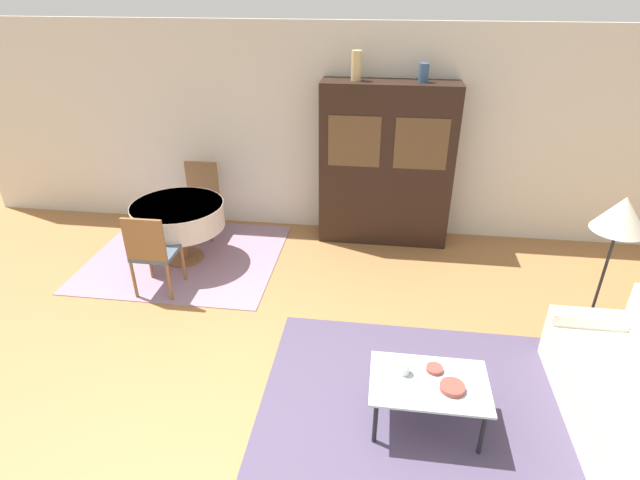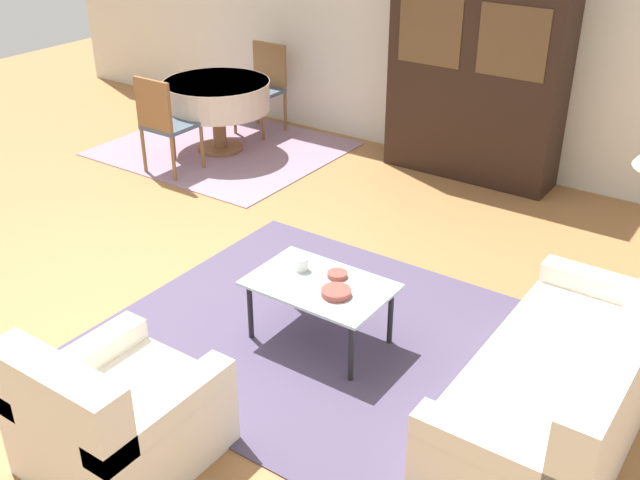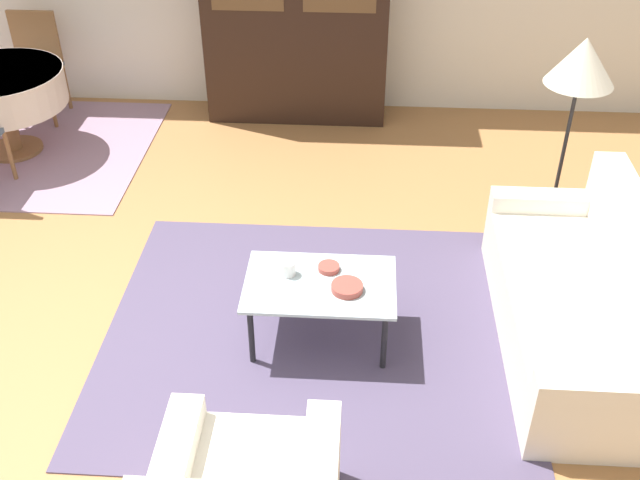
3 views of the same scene
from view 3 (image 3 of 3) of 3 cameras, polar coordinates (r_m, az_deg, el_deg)
ground_plane at (r=4.78m, az=-14.78°, el=-8.18°), size 14.00×14.00×0.00m
area_rug at (r=4.75m, az=-0.43°, el=-6.95°), size 2.60×2.32×0.01m
dining_rug at (r=7.25m, az=-22.06°, el=6.44°), size 2.33×2.02×0.01m
couch at (r=4.76m, az=19.56°, el=-4.69°), size 0.84×1.89×0.83m
coffee_table at (r=4.45m, az=-0.00°, el=-3.74°), size 0.90×0.59×0.43m
display_cabinet at (r=6.99m, az=-1.84°, el=17.20°), size 1.65×0.46×2.06m
dining_chair_far at (r=7.64m, az=-20.92°, el=12.74°), size 0.44×0.44×0.96m
floor_lamp at (r=5.40m, az=19.30°, el=12.33°), size 0.47×0.47×1.47m
cup at (r=4.47m, az=-2.47°, el=-2.16°), size 0.09×0.09×0.09m
bowl at (r=4.36m, az=2.07°, el=-3.63°), size 0.19×0.19×0.04m
bowl_small at (r=4.52m, az=0.67°, el=-2.12°), size 0.13×0.13×0.03m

